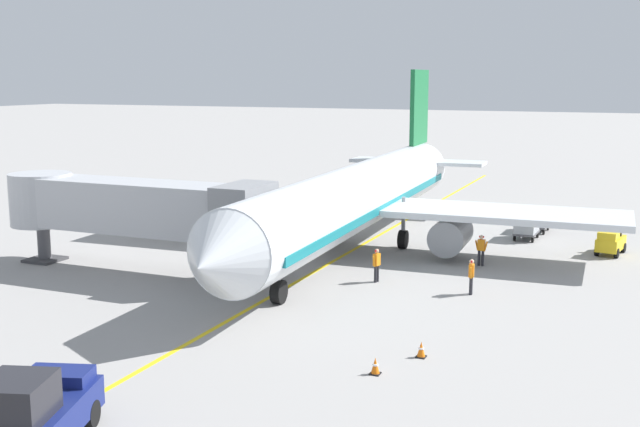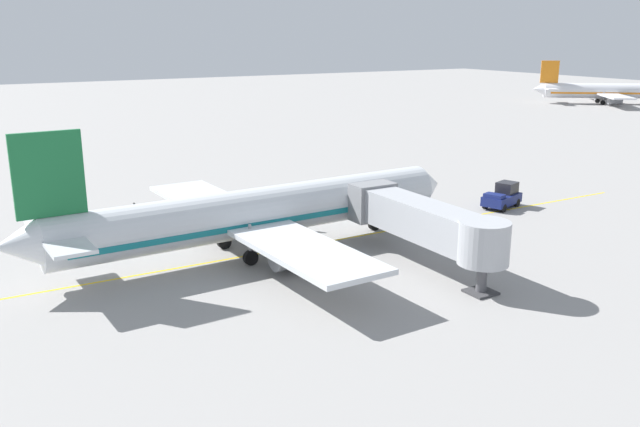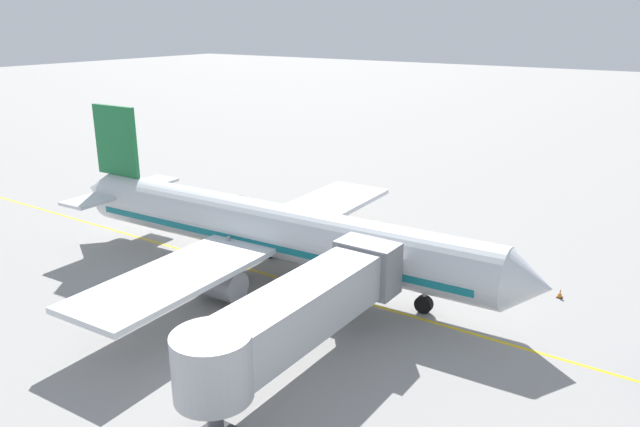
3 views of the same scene
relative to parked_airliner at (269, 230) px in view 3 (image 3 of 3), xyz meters
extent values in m
plane|color=gray|center=(0.34, 0.86, -3.19)|extent=(400.00, 400.00, 0.00)
cube|color=gold|center=(0.34, 0.86, -3.18)|extent=(0.24, 80.00, 0.01)
cylinder|color=silver|center=(-0.01, 0.27, 0.10)|extent=(5.09, 32.13, 3.70)
cube|color=#14707A|center=(-0.01, 0.27, -0.36)|extent=(5.02, 29.57, 0.44)
cone|color=silver|center=(-0.76, 17.46, 0.10)|extent=(3.73, 2.56, 3.63)
cone|color=silver|center=(0.75, -17.11, 0.40)|extent=(3.26, 2.93, 3.14)
cube|color=black|center=(-0.68, 15.66, 0.75)|extent=(2.82, 1.22, 0.60)
cube|color=silver|center=(0.03, -0.73, -0.55)|extent=(30.20, 6.50, 0.36)
cylinder|color=gray|center=(-5.50, -0.17, -1.80)|extent=(2.14, 3.28, 2.00)
cylinder|color=gray|center=(5.49, 0.31, -1.80)|extent=(2.14, 3.28, 2.00)
cube|color=#196B38|center=(0.64, -14.71, 4.70)|extent=(0.51, 4.41, 5.50)
cube|color=silver|center=(0.63, -14.51, 0.65)|extent=(10.10, 3.03, 0.24)
cylinder|color=black|center=(-0.50, 11.46, -2.64)|extent=(0.50, 1.12, 1.10)
cylinder|color=gray|center=(-0.50, 11.46, -1.09)|extent=(0.24, 0.24, 2.00)
cylinder|color=black|center=(-2.22, -1.83, -2.64)|extent=(0.50, 1.12, 1.10)
cylinder|color=gray|center=(-2.22, -1.83, -1.09)|extent=(0.24, 0.24, 2.00)
cylinder|color=black|center=(2.37, -1.63, -2.64)|extent=(0.50, 1.12, 1.10)
cylinder|color=gray|center=(2.37, -1.63, -1.09)|extent=(0.24, 0.24, 2.00)
cube|color=#A8AAAF|center=(8.39, 9.15, 0.30)|extent=(13.48, 2.80, 2.60)
cube|color=gray|center=(2.45, 9.15, 0.30)|extent=(2.00, 3.50, 2.99)
cylinder|color=#A8AAAF|center=(15.13, 9.15, 0.30)|extent=(3.36, 3.36, 2.86)
cylinder|color=#4C4C51|center=(15.13, 9.15, -2.09)|extent=(0.70, 0.70, 2.19)
cube|color=gold|center=(-13.71, -5.06, -2.56)|extent=(1.61, 2.67, 0.70)
cube|color=gold|center=(-13.59, -4.38, -1.99)|extent=(1.19, 1.21, 0.44)
cube|color=black|center=(-13.83, -5.74, -1.89)|extent=(0.86, 0.30, 0.64)
cylinder|color=black|center=(-13.68, -4.94, -1.91)|extent=(0.12, 0.27, 0.54)
cylinder|color=black|center=(-14.09, -4.10, -2.91)|extent=(0.29, 0.59, 0.56)
cylinder|color=black|center=(-13.02, -4.29, -2.91)|extent=(0.29, 0.59, 0.56)
cylinder|color=black|center=(-14.39, -5.83, -2.91)|extent=(0.29, 0.59, 0.56)
cylinder|color=black|center=(-13.33, -6.01, -2.91)|extent=(0.29, 0.59, 0.56)
cube|color=#4C4C51|center=(-8.60, -7.41, -2.77)|extent=(1.39, 2.25, 0.12)
cube|color=#999EA3|center=(-8.60, -7.41, -2.16)|extent=(1.32, 2.14, 1.10)
cylinder|color=#4C4C51|center=(-8.54, -5.96, -2.78)|extent=(0.10, 0.70, 0.07)
cylinder|color=black|center=(-9.11, -6.56, -3.01)|extent=(0.13, 0.36, 0.36)
cylinder|color=black|center=(-8.01, -6.61, -3.01)|extent=(0.13, 0.36, 0.36)
cylinder|color=black|center=(-9.18, -8.21, -3.01)|extent=(0.13, 0.36, 0.36)
cylinder|color=black|center=(-8.08, -8.25, -3.01)|extent=(0.13, 0.36, 0.36)
cube|color=#4C4C51|center=(-8.89, -10.22, -2.77)|extent=(1.39, 2.25, 0.12)
cube|color=#2D2D33|center=(-8.89, -10.22, -2.16)|extent=(1.32, 2.14, 1.10)
cylinder|color=#4C4C51|center=(-8.84, -8.77, -2.78)|extent=(0.10, 0.70, 0.07)
cylinder|color=black|center=(-9.41, -9.37, -3.01)|extent=(0.13, 0.36, 0.36)
cylinder|color=black|center=(-8.31, -9.42, -3.01)|extent=(0.13, 0.36, 0.36)
cylinder|color=black|center=(-9.48, -11.02, -3.01)|extent=(0.13, 0.36, 0.36)
cylinder|color=black|center=(-8.38, -11.07, -3.01)|extent=(0.13, 0.36, 0.36)
cylinder|color=#232328|center=(-7.31, 0.71, -2.76)|extent=(0.15, 0.15, 0.85)
cylinder|color=#232328|center=(-7.50, 0.73, -2.76)|extent=(0.15, 0.15, 0.85)
cube|color=orange|center=(-7.41, 0.72, -2.04)|extent=(0.40, 0.28, 0.60)
cylinder|color=orange|center=(-7.16, 0.70, -2.09)|extent=(0.23, 0.11, 0.57)
cylinder|color=orange|center=(-7.65, 0.75, -2.09)|extent=(0.23, 0.11, 0.57)
sphere|color=beige|center=(-7.41, 0.72, -1.61)|extent=(0.22, 0.22, 0.22)
cube|color=red|center=(-7.41, 0.72, -1.59)|extent=(0.27, 0.11, 0.10)
cylinder|color=#232328|center=(-3.30, 6.27, -2.76)|extent=(0.15, 0.15, 0.85)
cylinder|color=#232328|center=(-3.34, 6.08, -2.76)|extent=(0.15, 0.15, 0.85)
cube|color=orange|center=(-3.32, 6.17, -2.04)|extent=(0.31, 0.42, 0.60)
cylinder|color=orange|center=(-3.27, 6.42, -2.09)|extent=(0.13, 0.24, 0.57)
cylinder|color=orange|center=(-3.37, 5.93, -2.09)|extent=(0.13, 0.24, 0.57)
sphere|color=tan|center=(-3.32, 6.17, -1.61)|extent=(0.22, 0.22, 0.22)
cube|color=red|center=(-3.32, 6.17, -1.59)|extent=(0.13, 0.27, 0.10)
cylinder|color=#232328|center=(-8.15, 6.65, -2.76)|extent=(0.15, 0.15, 0.85)
cylinder|color=#232328|center=(-8.13, 6.45, -2.76)|extent=(0.15, 0.15, 0.85)
cube|color=orange|center=(-8.14, 6.55, -2.04)|extent=(0.28, 0.41, 0.60)
cylinder|color=orange|center=(-8.17, 6.80, -2.09)|extent=(0.12, 0.23, 0.57)
cylinder|color=orange|center=(-8.11, 6.30, -2.09)|extent=(0.12, 0.23, 0.57)
sphere|color=beige|center=(-8.14, 6.55, -1.61)|extent=(0.22, 0.22, 0.22)
cube|color=red|center=(-8.14, 6.55, -1.59)|extent=(0.11, 0.27, 0.10)
cube|color=black|center=(-7.30, 17.80, -3.17)|extent=(0.36, 0.36, 0.04)
cone|color=orange|center=(-7.30, 17.80, -2.87)|extent=(0.30, 0.30, 0.55)
cylinder|color=white|center=(-7.30, 17.80, -2.84)|extent=(0.21, 0.21, 0.06)
cube|color=black|center=(-8.30, 15.58, -3.17)|extent=(0.36, 0.36, 0.04)
cone|color=orange|center=(-8.30, 15.58, -2.87)|extent=(0.30, 0.30, 0.55)
cylinder|color=white|center=(-8.30, 15.58, -2.84)|extent=(0.21, 0.21, 0.06)
camera|label=1|loc=(-15.57, 41.90, 6.87)|focal=43.70mm
camera|label=2|loc=(45.53, -20.83, 13.47)|focal=37.69mm
camera|label=3|loc=(30.74, 25.10, 13.88)|focal=34.30mm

